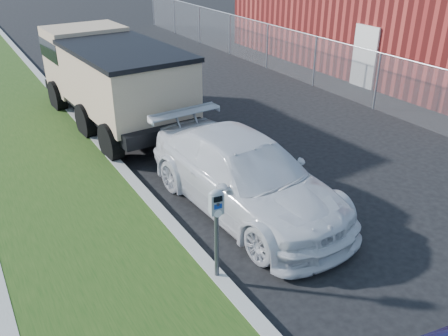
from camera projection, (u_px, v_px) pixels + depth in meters
ground at (309, 215)px, 9.57m from camera, size 120.00×120.00×0.00m
chainlink_fence at (316, 52)px, 17.14m from camera, size 0.06×30.06×30.00m
brick_building at (410, 11)px, 20.25m from camera, size 9.20×14.20×4.17m
parking_meter at (216, 215)px, 7.18m from camera, size 0.23×0.17×1.58m
white_wagon at (245, 175)px, 9.54m from camera, size 2.45×5.28×1.49m
dump_truck at (111, 75)px, 13.74m from camera, size 2.90×6.54×2.51m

